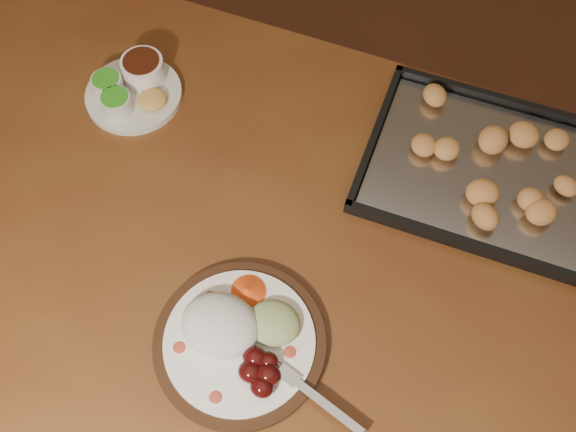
% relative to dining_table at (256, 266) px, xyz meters
% --- Properties ---
extents(ground, '(4.00, 4.00, 0.00)m').
position_rel_dining_table_xyz_m(ground, '(0.11, -0.11, -0.65)').
color(ground, brown).
rests_on(ground, ground).
extents(dining_table, '(1.53, 0.95, 0.75)m').
position_rel_dining_table_xyz_m(dining_table, '(0.00, 0.00, 0.00)').
color(dining_table, brown).
rests_on(dining_table, ground).
extents(dinner_plate, '(0.34, 0.26, 0.06)m').
position_rel_dining_table_xyz_m(dinner_plate, '(0.05, -0.16, 0.12)').
color(dinner_plate, black).
rests_on(dinner_plate, dining_table).
extents(condiment_saucer, '(0.18, 0.18, 0.06)m').
position_rel_dining_table_xyz_m(condiment_saucer, '(-0.33, 0.19, 0.12)').
color(condiment_saucer, beige).
rests_on(condiment_saucer, dining_table).
extents(baking_tray, '(0.44, 0.34, 0.04)m').
position_rel_dining_table_xyz_m(baking_tray, '(0.32, 0.28, 0.11)').
color(baking_tray, black).
rests_on(baking_tray, dining_table).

